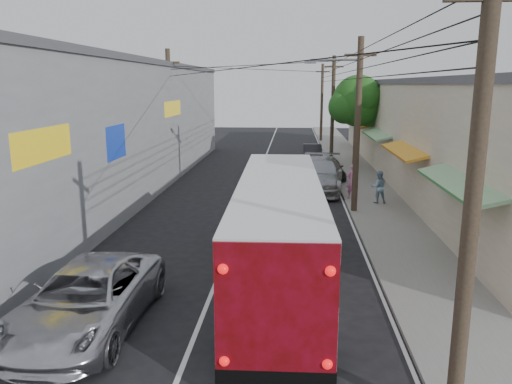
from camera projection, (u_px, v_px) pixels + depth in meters
The scene contains 13 objects.
ground at pixel (188, 354), 11.22m from camera, with size 120.00×120.00×0.00m, color black.
sidewalk at pixel (362, 183), 30.23m from camera, with size 3.00×80.00×0.12m, color slate.
building_right at pixel (432, 130), 31.19m from camera, with size 7.09×40.00×6.25m.
building_left at pixel (105, 125), 28.61m from camera, with size 7.20×36.00×7.25m.
utility_poles at pixel (307, 115), 29.93m from camera, with size 11.80×45.28×8.00m.
street_tree at pixel (359, 103), 35.08m from camera, with size 4.40×4.00×6.60m.
coach_bus at pixel (279, 232), 14.72m from camera, with size 2.76×11.25×3.23m.
jeepney at pixel (87, 299), 12.23m from camera, with size 2.60×5.65×1.57m, color silver.
parked_suv at pixel (319, 175), 28.29m from camera, with size 2.58×6.35×1.84m, color #9D9EA5.
parked_car_mid at pixel (329, 168), 31.82m from camera, with size 1.64×4.09×1.39m, color #26262B.
parked_car_far at pixel (312, 153), 38.96m from camera, with size 1.42×4.06×1.34m, color #222127.
pedestrian_near at pixel (353, 181), 25.82m from camera, with size 0.66×0.43×1.81m, color #CC6C99.
pedestrian_far at pixel (379, 187), 24.82m from camera, with size 0.79×0.61×1.62m, color #88ACC6.
Camera 1 is at (2.30, -10.05, 5.94)m, focal length 35.00 mm.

